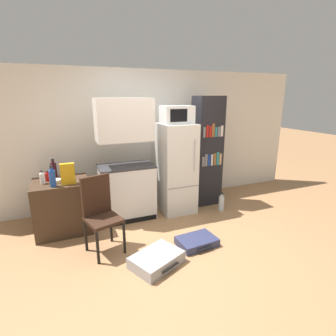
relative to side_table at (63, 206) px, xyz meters
name	(u,v)px	position (x,y,z in m)	size (l,w,h in m)	color
ground_plane	(183,254)	(1.38, -1.27, -0.39)	(24.00, 24.00, 0.00)	#A3754C
wall_back	(148,138)	(1.58, 0.73, 0.83)	(6.40, 0.10, 2.44)	white
side_table	(63,206)	(0.00, 0.00, 0.00)	(0.78, 0.65, 0.78)	#422D1E
kitchen_hutch	(126,166)	(1.00, 0.07, 0.51)	(0.88, 0.52, 1.95)	white
refrigerator	(176,168)	(1.87, 0.03, 0.38)	(0.57, 0.61, 1.54)	silver
microwave	(177,115)	(1.87, 0.03, 1.29)	(0.50, 0.35, 0.29)	silver
bookshelf	(207,152)	(2.53, 0.14, 0.60)	(0.49, 0.38, 1.98)	black
bottle_milk_white	(42,178)	(-0.22, -0.03, 0.47)	(0.07, 0.07, 0.19)	white
bottle_ketchup_red	(48,177)	(-0.15, 0.09, 0.45)	(0.08, 0.08, 0.15)	#AD1914
bottle_blue_soda	(52,178)	(-0.08, -0.22, 0.51)	(0.08, 0.08, 0.29)	#1E47A3
bottle_wine_dark	(54,170)	(-0.07, 0.20, 0.51)	(0.09, 0.09, 0.30)	black
bowl	(56,181)	(-0.05, -0.03, 0.41)	(0.15, 0.15, 0.04)	silver
cereal_box	(68,174)	(0.11, -0.18, 0.54)	(0.19, 0.07, 0.30)	gold
chair	(100,209)	(0.45, -0.74, 0.19)	(0.50, 0.50, 1.00)	black
suitcase_large_flat	(197,241)	(1.66, -1.14, -0.34)	(0.55, 0.42, 0.11)	navy
suitcase_small_flat	(157,260)	(1.00, -1.35, -0.32)	(0.71, 0.63, 0.14)	#99999E
water_bottle_front	(221,203)	(2.61, -0.30, -0.25)	(0.10, 0.10, 0.33)	silver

